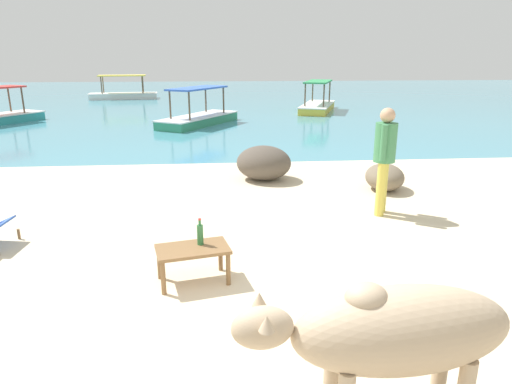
{
  "coord_description": "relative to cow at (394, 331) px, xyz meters",
  "views": [
    {
      "loc": [
        -0.25,
        -3.1,
        2.4
      ],
      "look_at": [
        0.26,
        3.0,
        0.55
      ],
      "focal_mm": 32.07,
      "sensor_mm": 36.0,
      "label": 1
    }
  ],
  "objects": [
    {
      "name": "low_bench_table",
      "position": [
        -1.38,
        2.07,
        -0.34
      ],
      "size": [
        0.84,
        0.59,
        0.4
      ],
      "rotation": [
        0.0,
        0.0,
        0.22
      ],
      "color": "brown",
      "rests_on": "sand_beach"
    },
    {
      "name": "person_standing",
      "position": [
        1.39,
        4.05,
        0.27
      ],
      "size": [
        0.32,
        0.46,
        1.62
      ],
      "rotation": [
        0.0,
        0.0,
        5.8
      ],
      "color": "#DBC64C",
      "rests_on": "sand_beach"
    },
    {
      "name": "boat_green",
      "position": [
        -1.74,
        13.8,
        -0.43
      ],
      "size": [
        2.92,
        3.73,
        1.29
      ],
      "rotation": [
        0.0,
        0.0,
        4.16
      ],
      "color": "#338E66",
      "rests_on": "water_surface"
    },
    {
      "name": "boat_yellow",
      "position": [
        3.27,
        17.36,
        -0.43
      ],
      "size": [
        2.33,
        3.85,
        1.29
      ],
      "rotation": [
        0.0,
        0.0,
        1.23
      ],
      "color": "gold",
      "rests_on": "water_surface"
    },
    {
      "name": "cow",
      "position": [
        0.0,
        0.0,
        0.0
      ],
      "size": [
        1.83,
        0.61,
        1.03
      ],
      "rotation": [
        0.0,
        0.0,
        3.19
      ],
      "color": "tan",
      "rests_on": "sand_beach"
    },
    {
      "name": "sand_beach",
      "position": [
        -0.83,
        0.67,
        -0.7
      ],
      "size": [
        18.0,
        14.0,
        0.04
      ],
      "primitive_type": "cube",
      "color": "beige",
      "rests_on": "ground"
    },
    {
      "name": "bottle",
      "position": [
        -1.3,
        2.15,
        -0.16
      ],
      "size": [
        0.07,
        0.07,
        0.3
      ],
      "color": "#2D6B38",
      "rests_on": "low_bench_table"
    },
    {
      "name": "boat_white",
      "position": [
        -6.26,
        23.97,
        -0.43
      ],
      "size": [
        3.78,
        1.54,
        1.29
      ],
      "rotation": [
        0.0,
        0.0,
        0.11
      ],
      "color": "white",
      "rests_on": "water_surface"
    },
    {
      "name": "shore_rock_large",
      "position": [
        1.91,
        5.32,
        -0.45
      ],
      "size": [
        0.85,
        1.01,
        0.47
      ],
      "primitive_type": "ellipsoid",
      "rotation": [
        0.0,
        0.0,
        1.38
      ],
      "color": "#756651",
      "rests_on": "sand_beach"
    },
    {
      "name": "shore_rock_medium",
      "position": [
        -0.2,
        6.2,
        -0.35
      ],
      "size": [
        1.31,
        1.23,
        0.66
      ],
      "primitive_type": "ellipsoid",
      "rotation": [
        0.0,
        0.0,
        2.81
      ],
      "color": "brown",
      "rests_on": "sand_beach"
    },
    {
      "name": "water_surface",
      "position": [
        -0.83,
        22.67,
        -0.72
      ],
      "size": [
        60.0,
        36.0,
        0.03
      ],
      "primitive_type": "cube",
      "color": "teal",
      "rests_on": "ground"
    }
  ]
}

